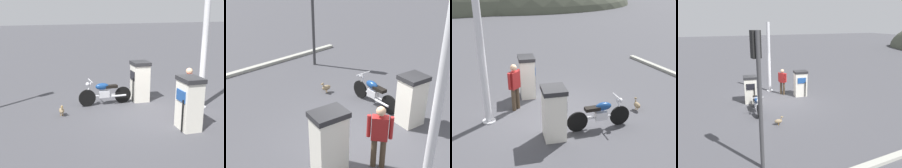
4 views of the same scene
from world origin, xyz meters
TOP-DOWN VIEW (x-y plane):
  - ground_plane at (0.00, 0.00)m, footprint 120.00×120.00m
  - fuel_pump_near at (-0.24, -1.48)m, footprint 0.74×0.78m
  - fuel_pump_far at (-0.24, 1.48)m, footprint 0.69×0.84m
  - motorcycle_near_pump at (1.16, -1.49)m, footprint 1.93×0.56m
  - attendant_person at (-0.88, 0.57)m, footprint 0.50×0.43m
  - wandering_duck at (2.84, -0.93)m, footprint 0.21×0.40m
  - roadside_traffic_light at (5.21, -2.27)m, footprint 0.39×0.27m
  - canopy_support_pole at (-1.83, 0.05)m, footprint 0.40×0.40m

SIDE VIEW (x-z plane):
  - ground_plane at x=0.00m, z-range 0.00..0.00m
  - wandering_duck at x=2.84m, z-range -0.01..0.39m
  - motorcycle_near_pump at x=1.16m, z-range 0.00..0.94m
  - fuel_pump_near at x=-0.24m, z-range 0.01..1.49m
  - fuel_pump_far at x=-0.24m, z-range 0.01..1.53m
  - attendant_person at x=-0.88m, z-range 0.11..1.67m
  - canopy_support_pole at x=-1.83m, z-range -0.08..4.17m
  - roadside_traffic_light at x=5.21m, z-range 0.72..4.76m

